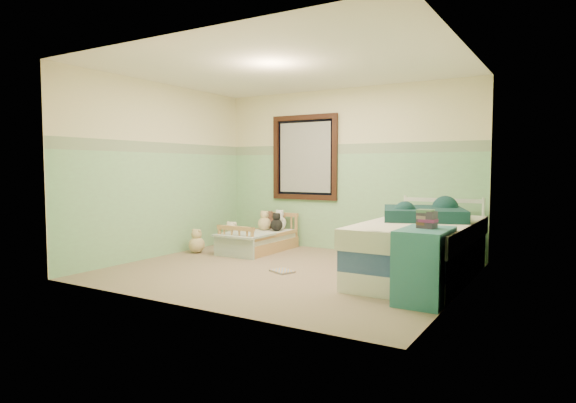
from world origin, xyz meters
The scene contains 30 objects.
floor centered at (0.00, 0.00, -0.01)m, with size 4.20×3.60×0.02m, color #7A6654.
ceiling centered at (0.00, 0.00, 2.51)m, with size 4.20×3.60×0.02m, color white.
wall_back centered at (0.00, 1.80, 1.25)m, with size 4.20×0.04×2.50m, color beige.
wall_front centered at (0.00, -1.80, 1.25)m, with size 4.20×0.04×2.50m, color beige.
wall_left centered at (-2.10, 0.00, 1.25)m, with size 0.04×3.60×2.50m, color beige.
wall_right centered at (2.10, 0.00, 1.25)m, with size 0.04×3.60×2.50m, color beige.
wainscot_mint centered at (0.00, 1.79, 0.75)m, with size 4.20×0.01×1.50m, color #82B283.
border_strip centered at (0.00, 1.79, 1.57)m, with size 4.20×0.01×0.15m, color #497149.
window_frame centered at (-0.70, 1.76, 1.45)m, with size 1.16×0.06×1.36m, color black.
window_blinds centered at (-0.70, 1.77, 1.45)m, with size 0.92×0.01×1.12m, color #B6B6B4.
toddler_bed_frame centered at (-1.09, 1.05, 0.08)m, with size 0.65×1.29×0.17m, color olive.
toddler_mattress centered at (-1.09, 1.05, 0.23)m, with size 0.59×1.24×0.12m, color silver.
patchwork_quilt centered at (-1.09, 0.65, 0.30)m, with size 0.70×0.65×0.03m, color #7294D5.
plush_bed_brown centered at (-1.24, 1.55, 0.38)m, with size 0.20×0.20×0.20m, color brown.
plush_bed_white centered at (-1.04, 1.55, 0.39)m, with size 0.21×0.21×0.21m, color white.
plush_bed_tan centered at (-1.19, 1.33, 0.39)m, with size 0.21×0.21×0.21m, color #DABD86.
plush_bed_dark centered at (-0.96, 1.33, 0.38)m, with size 0.20×0.20×0.20m, color black.
plush_floor_cream centered at (-1.64, 1.05, 0.14)m, with size 0.29×0.29×0.29m, color #F4E4C6.
plush_floor_tan centered at (-1.82, 0.42, 0.12)m, with size 0.24×0.24×0.24m, color #DABD86.
twin_bed_frame centered at (1.55, 0.48, 0.11)m, with size 1.09×2.18×0.22m, color silver.
twin_boxspring centered at (1.55, 0.48, 0.33)m, with size 1.09×2.18×0.22m, color #304D89.
twin_mattress centered at (1.55, 0.48, 0.55)m, with size 1.14×2.23×0.22m, color silver.
teal_blanket centered at (1.50, 0.78, 0.73)m, with size 0.93×0.98×0.14m, color #143B3F.
dresser centered at (1.87, -0.50, 0.35)m, with size 0.44×0.71×0.71m, color teal.
book_stack centered at (1.87, -0.45, 0.79)m, with size 0.16×0.13×0.16m, color brown.
red_pillow centered at (0.60, 0.80, 0.11)m, with size 0.34×0.30×0.21m, color #A2141F.
floor_book centered at (0.01, -0.08, 0.01)m, with size 0.28×0.21×0.03m, color gold.
extra_plush_0 centered at (-0.97, 1.45, 0.36)m, with size 0.16×0.16×0.16m, color white.
extra_plush_1 centered at (-1.27, 1.57, 0.38)m, with size 0.19×0.19×0.19m, color #DABD86.
extra_plush_2 centered at (-1.22, 1.53, 0.36)m, with size 0.15×0.15×0.15m, color brown.
Camera 1 is at (3.11, -5.11, 1.29)m, focal length 30.33 mm.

